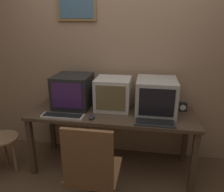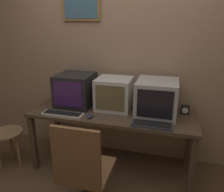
# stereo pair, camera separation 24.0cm
# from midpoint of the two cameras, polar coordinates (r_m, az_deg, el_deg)

# --- Properties ---
(wall_back) EXTENTS (8.00, 0.08, 2.60)m
(wall_back) POSITION_cam_midpoint_polar(r_m,az_deg,el_deg) (2.70, 4.94, 10.52)
(wall_back) COLOR tan
(wall_back) RESTS_ON ground_plane
(desk) EXTENTS (1.85, 0.64, 0.72)m
(desk) POSITION_cam_midpoint_polar(r_m,az_deg,el_deg) (2.50, 2.76, -5.92)
(desk) COLOR #4C3828
(desk) RESTS_ON ground_plane
(monitor_left) EXTENTS (0.42, 0.42, 0.38)m
(monitor_left) POSITION_cam_midpoint_polar(r_m,az_deg,el_deg) (2.63, -6.96, 1.57)
(monitor_left) COLOR black
(monitor_left) RESTS_ON desk
(monitor_center) EXTENTS (0.39, 0.37, 0.36)m
(monitor_center) POSITION_cam_midpoint_polar(r_m,az_deg,el_deg) (2.51, 3.32, 0.57)
(monitor_center) COLOR beige
(monitor_center) RESTS_ON desk
(monitor_right) EXTENTS (0.43, 0.46, 0.38)m
(monitor_right) POSITION_cam_midpoint_polar(r_m,az_deg,el_deg) (2.42, 14.40, -0.48)
(monitor_right) COLOR #B7B2A8
(monitor_right) RESTS_ON desk
(keyboard_main) EXTENTS (0.46, 0.13, 0.03)m
(keyboard_main) POSITION_cam_midpoint_polar(r_m,az_deg,el_deg) (2.42, -10.03, -4.69)
(keyboard_main) COLOR beige
(keyboard_main) RESTS_ON desk
(keyboard_side) EXTENTS (0.40, 0.16, 0.03)m
(keyboard_side) POSITION_cam_midpoint_polar(r_m,az_deg,el_deg) (2.20, 13.51, -7.38)
(keyboard_side) COLOR #333338
(keyboard_side) RESTS_ON desk
(mouse_near_keyboard) EXTENTS (0.06, 0.11, 0.04)m
(mouse_near_keyboard) POSITION_cam_midpoint_polar(r_m,az_deg,el_deg) (2.32, -2.75, -5.30)
(mouse_near_keyboard) COLOR #282D3D
(mouse_near_keyboard) RESTS_ON desk
(desk_clock) EXTENTS (0.09, 0.06, 0.10)m
(desk_clock) POSITION_cam_midpoint_polar(r_m,az_deg,el_deg) (2.57, 21.08, -3.38)
(desk_clock) COLOR black
(desk_clock) RESTS_ON desk
(office_chair) EXTENTS (0.46, 0.46, 0.95)m
(office_chair) POSITION_cam_midpoint_polar(r_m,az_deg,el_deg) (2.01, -3.67, -20.63)
(office_chair) COLOR black
(office_chair) RESTS_ON ground_plane
(side_stool) EXTENTS (0.37, 0.37, 0.45)m
(side_stool) POSITION_cam_midpoint_polar(r_m,az_deg,el_deg) (2.91, -23.53, -10.26)
(side_stool) COLOR #8E6B47
(side_stool) RESTS_ON ground_plane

